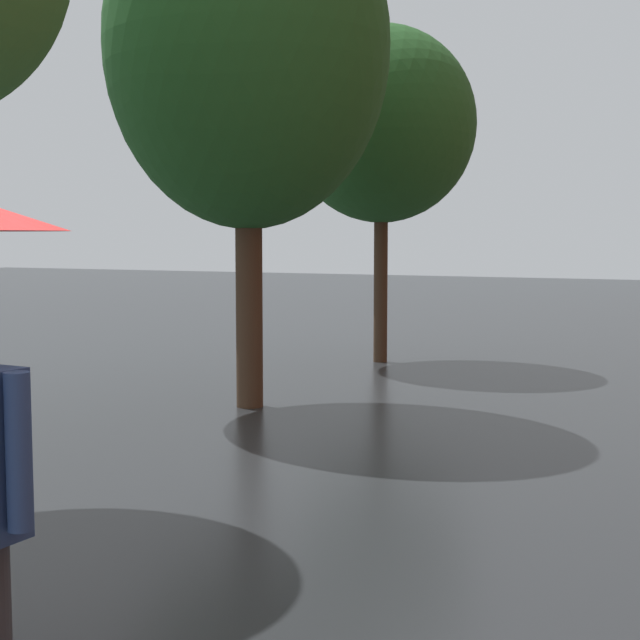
% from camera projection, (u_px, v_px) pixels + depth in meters
% --- Properties ---
extents(street_tree_1, '(3.09, 3.09, 5.91)m').
position_uv_depth(street_tree_1, '(247.00, 47.00, 9.96)').
color(street_tree_1, '#473323').
rests_on(street_tree_1, ground).
extents(street_tree_2, '(2.79, 2.79, 4.99)m').
position_uv_depth(street_tree_2, '(382.00, 125.00, 13.69)').
color(street_tree_2, '#473323').
rests_on(street_tree_2, ground).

